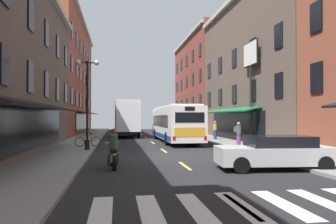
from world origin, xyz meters
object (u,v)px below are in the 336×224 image
(street_lamp_twin, at_px, (87,100))
(sedan_near, at_px, (123,127))
(pedestrian_mid, at_px, (215,130))
(bicycle_near, at_px, (88,141))
(box_truck, at_px, (127,119))
(sedan_mid, at_px, (276,152))
(billboard_sign, at_px, (251,67))
(transit_bus, at_px, (175,123))
(pedestrian_near, at_px, (238,133))
(motorcycle_rider, at_px, (113,151))

(street_lamp_twin, bearing_deg, sedan_near, 83.74)
(pedestrian_mid, distance_m, street_lamp_twin, 13.55)
(bicycle_near, distance_m, street_lamp_twin, 3.43)
(sedan_near, bearing_deg, street_lamp_twin, -96.26)
(box_truck, relative_size, sedan_mid, 1.53)
(billboard_sign, bearing_deg, sedan_mid, -108.43)
(bicycle_near, bearing_deg, transit_bus, 36.45)
(pedestrian_mid, bearing_deg, bicycle_near, -14.79)
(transit_bus, bearing_deg, pedestrian_near, -60.72)
(bicycle_near, xyz_separation_m, street_lamp_twin, (0.14, -2.14, 2.68))
(sedan_near, relative_size, bicycle_near, 2.50)
(street_lamp_twin, bearing_deg, pedestrian_mid, 37.30)
(box_truck, distance_m, motorcycle_rider, 21.17)
(sedan_mid, bearing_deg, box_truck, 103.46)
(street_lamp_twin, bearing_deg, box_truck, 79.09)
(sedan_mid, bearing_deg, transit_bus, 95.63)
(sedan_near, height_order, sedan_mid, sedan_near)
(bicycle_near, bearing_deg, billboard_sign, 3.23)
(box_truck, bearing_deg, bicycle_near, -103.33)
(box_truck, distance_m, bicycle_near, 12.88)
(motorcycle_rider, xyz_separation_m, pedestrian_near, (8.48, 7.62, 0.31))
(billboard_sign, relative_size, transit_bus, 0.66)
(sedan_near, bearing_deg, motorcycle_rider, -91.77)
(sedan_mid, distance_m, street_lamp_twin, 11.70)
(sedan_near, distance_m, sedan_mid, 31.95)
(billboard_sign, distance_m, pedestrian_mid, 7.34)
(billboard_sign, relative_size, motorcycle_rider, 3.73)
(bicycle_near, bearing_deg, sedan_mid, -50.44)
(box_truck, relative_size, pedestrian_near, 4.46)
(pedestrian_near, bearing_deg, pedestrian_mid, -172.17)
(transit_bus, bearing_deg, pedestrian_mid, 12.99)
(billboard_sign, distance_m, bicycle_near, 13.14)
(sedan_mid, xyz_separation_m, motorcycle_rider, (-6.56, 1.45, -0.00))
(transit_bus, relative_size, box_truck, 1.59)
(pedestrian_mid, bearing_deg, billboard_sign, 58.65)
(billboard_sign, relative_size, sedan_near, 1.80)
(pedestrian_near, height_order, street_lamp_twin, street_lamp_twin)
(box_truck, relative_size, motorcycle_rider, 3.57)
(pedestrian_near, distance_m, street_lamp_twin, 10.42)
(transit_bus, bearing_deg, street_lamp_twin, -133.01)
(billboard_sign, height_order, sedan_mid, billboard_sign)
(pedestrian_near, bearing_deg, sedan_mid, 0.04)
(motorcycle_rider, relative_size, pedestrian_mid, 1.25)
(motorcycle_rider, distance_m, bicycle_near, 8.83)
(billboard_sign, bearing_deg, box_truck, 127.35)
(billboard_sign, height_order, bicycle_near, billboard_sign)
(sedan_near, relative_size, pedestrian_mid, 2.58)
(transit_bus, distance_m, motorcycle_rider, 14.64)
(transit_bus, xyz_separation_m, sedan_near, (-4.14, 16.29, -0.87))
(billboard_sign, xyz_separation_m, pedestrian_near, (-1.67, -1.70, -4.92))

